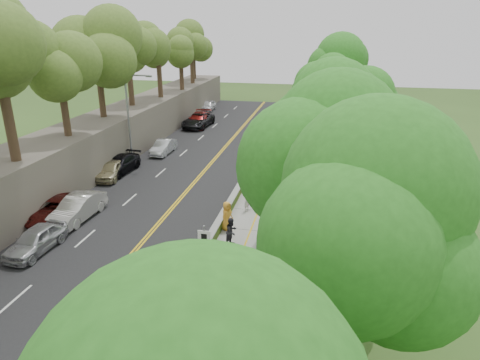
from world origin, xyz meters
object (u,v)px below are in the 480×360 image
at_px(construction_barrel, 291,149).
at_px(car_0, 36,240).
at_px(painter_0, 227,216).
at_px(person_far, 307,127).
at_px(car_2, 57,210).
at_px(car_1, 78,208).
at_px(signpost, 205,248).
at_px(streetlight, 130,113).
at_px(concrete_block, 246,291).

xyz_separation_m(construction_barrel, car_0, (-12.12, -21.81, 0.24)).
relative_size(painter_0, person_far, 1.05).
bearing_deg(car_2, painter_0, 0.63).
bearing_deg(car_1, person_far, 65.08).
height_order(car_1, painter_0, painter_0).
bearing_deg(signpost, car_2, 156.01).
height_order(streetlight, car_2, streetlight).
height_order(construction_barrel, painter_0, painter_0).
distance_m(signpost, person_far, 30.88).
relative_size(signpost, concrete_block, 2.52).
distance_m(construction_barrel, painter_0, 17.27).
bearing_deg(car_1, car_0, -87.40).
xyz_separation_m(signpost, car_2, (-11.32, 5.04, -1.24)).
relative_size(signpost, person_far, 1.78).
bearing_deg(construction_barrel, concrete_block, -89.80).
bearing_deg(streetlight, construction_barrel, 23.58).
bearing_deg(streetlight, person_far, 43.02).
distance_m(painter_0, person_far, 25.10).
relative_size(car_2, person_far, 2.81).
xyz_separation_m(car_0, painter_0, (9.75, 4.71, 0.23)).
bearing_deg(signpost, painter_0, 92.94).
height_order(car_0, person_far, person_far).
xyz_separation_m(concrete_block, person_far, (1.00, 31.53, 0.46)).
relative_size(construction_barrel, car_1, 0.19).
xyz_separation_m(signpost, car_1, (-10.05, 5.36, -1.15)).
distance_m(streetlight, painter_0, 16.25).
bearing_deg(car_2, person_far, 57.05).
relative_size(car_0, car_1, 0.88).
bearing_deg(car_2, car_0, -75.51).
relative_size(streetlight, person_far, 4.59).
bearing_deg(car_2, concrete_block, -27.06).
distance_m(concrete_block, car_1, 13.69).
height_order(car_0, painter_0, painter_0).
distance_m(streetlight, car_0, 16.42).
distance_m(streetlight, person_far, 20.40).
height_order(signpost, car_1, signpost).
bearing_deg(car_0, car_2, 110.61).
bearing_deg(painter_0, car_1, 116.67).
xyz_separation_m(construction_barrel, car_2, (-13.39, -17.90, 0.22)).
bearing_deg(car_2, streetlight, 87.38).
height_order(concrete_block, person_far, person_far).
xyz_separation_m(car_0, person_far, (13.20, 29.57, 0.19)).
bearing_deg(painter_0, signpost, -153.19).
xyz_separation_m(construction_barrel, concrete_block, (0.08, -23.77, -0.04)).
bearing_deg(person_far, painter_0, 87.28).
bearing_deg(concrete_block, car_1, 153.10).
xyz_separation_m(construction_barrel, car_1, (-12.12, -17.58, 0.31)).
relative_size(car_1, painter_0, 2.55).
distance_m(car_0, car_1, 4.24).
distance_m(signpost, construction_barrel, 23.08).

